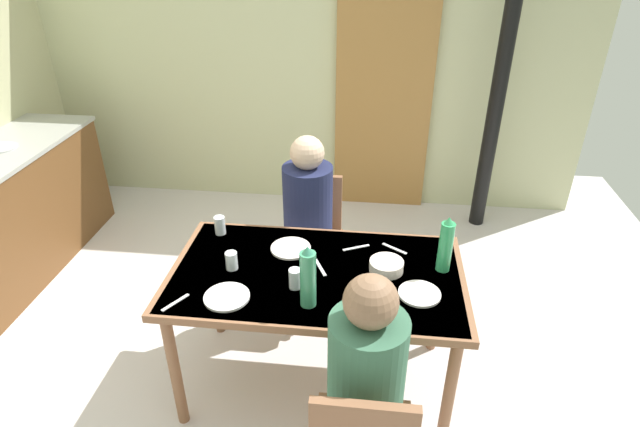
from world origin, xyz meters
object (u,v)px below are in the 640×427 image
object	(u,v)px
chair_far_diner	(311,234)
person_near_diner	(367,368)
water_bottle_green_near	(308,278)
water_bottle_green_far	(446,245)
person_far_diner	(308,206)
dining_table	(317,284)
serving_bowl_center	(386,266)

from	to	relation	value
chair_far_diner	person_near_diner	size ratio (longest dim) A/B	1.13
person_near_diner	water_bottle_green_near	size ratio (longest dim) A/B	2.46
water_bottle_green_near	water_bottle_green_far	world-z (taller)	water_bottle_green_near
chair_far_diner	water_bottle_green_near	world-z (taller)	water_bottle_green_near
water_bottle_green_near	person_far_diner	bearing A→B (deg)	97.99
dining_table	water_bottle_green_near	xyz separation A→B (m)	(-0.01, -0.25, 0.22)
person_far_diner	serving_bowl_center	world-z (taller)	person_far_diner
serving_bowl_center	water_bottle_green_near	bearing A→B (deg)	-139.37
dining_table	water_bottle_green_far	world-z (taller)	water_bottle_green_far
dining_table	chair_far_diner	world-z (taller)	chair_far_diner
serving_bowl_center	water_bottle_green_far	bearing A→B (deg)	8.71
person_near_diner	person_far_diner	xyz separation A→B (m)	(-0.40, 1.26, 0.00)
person_far_diner	water_bottle_green_near	bearing A→B (deg)	97.99
chair_far_diner	person_far_diner	world-z (taller)	person_far_diner
person_near_diner	serving_bowl_center	bearing A→B (deg)	83.86
dining_table	serving_bowl_center	xyz separation A→B (m)	(0.34, 0.05, 0.10)
person_near_diner	person_far_diner	world-z (taller)	same
person_far_diner	serving_bowl_center	xyz separation A→B (m)	(0.47, -0.57, 0.00)
water_bottle_green_near	water_bottle_green_far	size ratio (longest dim) A/B	1.04
dining_table	serving_bowl_center	distance (m)	0.36
water_bottle_green_near	dining_table	bearing A→B (deg)	88.21
dining_table	chair_far_diner	bearing A→B (deg)	99.69
serving_bowl_center	person_near_diner	bearing A→B (deg)	-96.14
dining_table	person_near_diner	bearing A→B (deg)	-66.80
chair_far_diner	person_near_diner	distance (m)	1.48
water_bottle_green_near	serving_bowl_center	world-z (taller)	water_bottle_green_near
chair_far_diner	water_bottle_green_near	size ratio (longest dim) A/B	2.78
serving_bowl_center	person_far_diner	bearing A→B (deg)	129.48
dining_table	water_bottle_green_near	distance (m)	0.33
chair_far_diner	water_bottle_green_far	distance (m)	1.08
person_near_diner	water_bottle_green_far	xyz separation A→B (m)	(0.35, 0.73, 0.12)
person_far_diner	chair_far_diner	bearing A→B (deg)	-90.00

